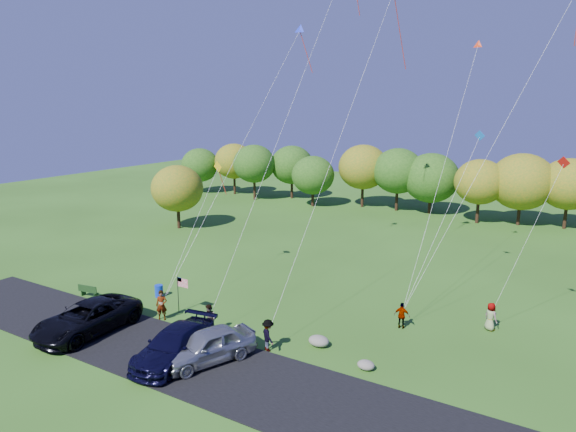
{
  "coord_description": "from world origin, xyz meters",
  "views": [
    {
      "loc": [
        16.66,
        -22.69,
        13.49
      ],
      "look_at": [
        -0.7,
        6.0,
        6.07
      ],
      "focal_mm": 32.0,
      "sensor_mm": 36.0,
      "label": 1
    }
  ],
  "objects_px": {
    "flyer_a": "(162,305)",
    "flyer_d": "(402,316)",
    "minivan_dark": "(87,318)",
    "park_bench": "(88,291)",
    "flyer_b": "(209,319)",
    "flyer_c": "(268,335)",
    "trash_barrel": "(159,291)",
    "minivan_navy": "(174,345)",
    "minivan_silver": "(208,345)",
    "flyer_e": "(491,317)"
  },
  "relations": [
    {
      "from": "flyer_e",
      "to": "minivan_dark",
      "type": "bearing_deg",
      "value": 63.92
    },
    {
      "from": "flyer_e",
      "to": "trash_barrel",
      "type": "height_order",
      "value": "flyer_e"
    },
    {
      "from": "trash_barrel",
      "to": "flyer_a",
      "type": "bearing_deg",
      "value": -42.33
    },
    {
      "from": "flyer_b",
      "to": "flyer_d",
      "type": "xyz_separation_m",
      "value": [
        9.55,
        6.65,
        -0.08
      ]
    },
    {
      "from": "flyer_e",
      "to": "flyer_b",
      "type": "bearing_deg",
      "value": 64.48
    },
    {
      "from": "minivan_dark",
      "to": "minivan_silver",
      "type": "relative_size",
      "value": 1.26
    },
    {
      "from": "flyer_a",
      "to": "flyer_b",
      "type": "height_order",
      "value": "flyer_a"
    },
    {
      "from": "minivan_dark",
      "to": "flyer_a",
      "type": "height_order",
      "value": "flyer_a"
    },
    {
      "from": "flyer_b",
      "to": "flyer_c",
      "type": "bearing_deg",
      "value": 8.55
    },
    {
      "from": "minivan_navy",
      "to": "minivan_silver",
      "type": "relative_size",
      "value": 1.11
    },
    {
      "from": "minivan_silver",
      "to": "trash_barrel",
      "type": "bearing_deg",
      "value": 171.28
    },
    {
      "from": "flyer_b",
      "to": "minivan_navy",
      "type": "bearing_deg",
      "value": -72.83
    },
    {
      "from": "minivan_dark",
      "to": "park_bench",
      "type": "bearing_deg",
      "value": 141.04
    },
    {
      "from": "minivan_navy",
      "to": "flyer_a",
      "type": "relative_size",
      "value": 3.03
    },
    {
      "from": "flyer_b",
      "to": "flyer_a",
      "type": "bearing_deg",
      "value": -171.45
    },
    {
      "from": "flyer_a",
      "to": "trash_barrel",
      "type": "xyz_separation_m",
      "value": [
        -3.05,
        2.77,
        -0.54
      ]
    },
    {
      "from": "flyer_e",
      "to": "flyer_a",
      "type": "bearing_deg",
      "value": 58.51
    },
    {
      "from": "flyer_d",
      "to": "minivan_silver",
      "type": "bearing_deg",
      "value": 44.5
    },
    {
      "from": "minivan_silver",
      "to": "flyer_b",
      "type": "distance_m",
      "value": 3.48
    },
    {
      "from": "flyer_d",
      "to": "trash_barrel",
      "type": "bearing_deg",
      "value": 5.94
    },
    {
      "from": "minivan_navy",
      "to": "minivan_silver",
      "type": "bearing_deg",
      "value": 18.33
    },
    {
      "from": "flyer_b",
      "to": "flyer_e",
      "type": "height_order",
      "value": "flyer_b"
    },
    {
      "from": "flyer_d",
      "to": "park_bench",
      "type": "distance_m",
      "value": 21.69
    },
    {
      "from": "minivan_silver",
      "to": "flyer_e",
      "type": "height_order",
      "value": "minivan_silver"
    },
    {
      "from": "flyer_e",
      "to": "minivan_navy",
      "type": "bearing_deg",
      "value": 74.59
    },
    {
      "from": "flyer_d",
      "to": "trash_barrel",
      "type": "distance_m",
      "value": 16.95
    },
    {
      "from": "minivan_dark",
      "to": "park_bench",
      "type": "xyz_separation_m",
      "value": [
        -4.88,
        3.84,
        -0.5
      ]
    },
    {
      "from": "flyer_a",
      "to": "flyer_c",
      "type": "bearing_deg",
      "value": -32.16
    },
    {
      "from": "flyer_d",
      "to": "flyer_e",
      "type": "xyz_separation_m",
      "value": [
        4.67,
        2.53,
        0.05
      ]
    },
    {
      "from": "minivan_silver",
      "to": "flyer_e",
      "type": "xyz_separation_m",
      "value": [
        12.06,
        11.91,
        -0.09
      ]
    },
    {
      "from": "flyer_d",
      "to": "park_bench",
      "type": "relative_size",
      "value": 1.01
    },
    {
      "from": "minivan_dark",
      "to": "flyer_b",
      "type": "bearing_deg",
      "value": 30.18
    },
    {
      "from": "minivan_dark",
      "to": "trash_barrel",
      "type": "xyz_separation_m",
      "value": [
        -0.7,
        6.52,
        -0.55
      ]
    },
    {
      "from": "flyer_a",
      "to": "park_bench",
      "type": "distance_m",
      "value": 7.24
    },
    {
      "from": "flyer_a",
      "to": "flyer_e",
      "type": "relative_size",
      "value": 1.12
    },
    {
      "from": "flyer_d",
      "to": "minivan_dark",
      "type": "bearing_deg",
      "value": 26.07
    },
    {
      "from": "flyer_c",
      "to": "minivan_silver",
      "type": "bearing_deg",
      "value": 89.74
    },
    {
      "from": "minivan_silver",
      "to": "flyer_d",
      "type": "height_order",
      "value": "minivan_silver"
    },
    {
      "from": "flyer_a",
      "to": "flyer_d",
      "type": "distance_m",
      "value": 15.0
    },
    {
      "from": "minivan_navy",
      "to": "flyer_a",
      "type": "distance_m",
      "value": 5.69
    },
    {
      "from": "minivan_silver",
      "to": "trash_barrel",
      "type": "distance_m",
      "value": 10.65
    },
    {
      "from": "minivan_dark",
      "to": "trash_barrel",
      "type": "distance_m",
      "value": 6.58
    },
    {
      "from": "minivan_dark",
      "to": "flyer_b",
      "type": "xyz_separation_m",
      "value": [
        6.24,
        3.75,
        -0.08
      ]
    },
    {
      "from": "minivan_silver",
      "to": "flyer_e",
      "type": "bearing_deg",
      "value": 67.07
    },
    {
      "from": "flyer_e",
      "to": "minivan_silver",
      "type": "bearing_deg",
      "value": 76.29
    },
    {
      "from": "minivan_navy",
      "to": "park_bench",
      "type": "xyz_separation_m",
      "value": [
        -11.66,
        3.64,
        -0.43
      ]
    },
    {
      "from": "minivan_dark",
      "to": "flyer_a",
      "type": "xyz_separation_m",
      "value": [
        2.35,
        3.75,
        -0.01
      ]
    },
    {
      "from": "minivan_dark",
      "to": "flyer_d",
      "type": "bearing_deg",
      "value": 32.58
    },
    {
      "from": "flyer_a",
      "to": "trash_barrel",
      "type": "relative_size",
      "value": 2.25
    },
    {
      "from": "flyer_d",
      "to": "park_bench",
      "type": "bearing_deg",
      "value": 10.32
    }
  ]
}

